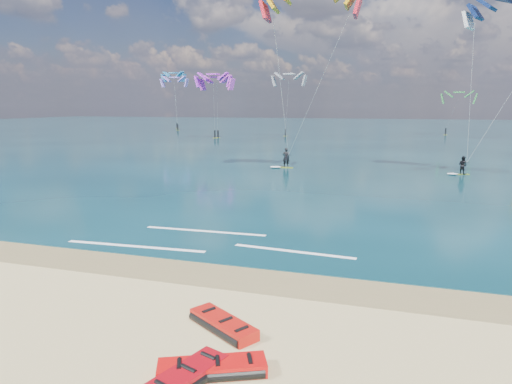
% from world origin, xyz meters
% --- Properties ---
extents(ground, '(320.00, 320.00, 0.00)m').
position_xyz_m(ground, '(0.00, 40.00, 0.00)').
color(ground, tan).
rests_on(ground, ground).
extents(wet_sand_strip, '(320.00, 2.40, 0.01)m').
position_xyz_m(wet_sand_strip, '(0.00, 3.00, 0.00)').
color(wet_sand_strip, brown).
rests_on(wet_sand_strip, ground).
extents(sea, '(320.00, 200.00, 0.04)m').
position_xyz_m(sea, '(0.00, 104.00, 0.02)').
color(sea, '#082830').
rests_on(sea, ground).
extents(packed_kite_left, '(2.81, 2.00, 0.36)m').
position_xyz_m(packed_kite_left, '(5.34, -2.78, 0.00)').
color(packed_kite_left, red).
rests_on(packed_kite_left, ground).
extents(packed_kite_mid, '(2.59, 2.14, 0.37)m').
position_xyz_m(packed_kite_mid, '(4.82, -0.74, 0.00)').
color(packed_kite_mid, red).
rests_on(packed_kite_mid, ground).
extents(packed_kite_right, '(1.76, 2.52, 0.37)m').
position_xyz_m(packed_kite_right, '(4.92, -3.31, 0.00)').
color(packed_kite_right, '#A70710').
rests_on(packed_kite_right, ground).
extents(kitesurfer_main, '(9.92, 7.95, 16.29)m').
position_xyz_m(kitesurfer_main, '(0.71, 28.08, 8.42)').
color(kitesurfer_main, '#AECF18').
rests_on(kitesurfer_main, sea).
extents(kitesurfer_far, '(8.69, 5.99, 15.53)m').
position_xyz_m(kitesurfer_far, '(16.07, 29.88, 8.22)').
color(kitesurfer_far, '#B0D720').
rests_on(kitesurfer_far, sea).
extents(shoreline_foam, '(12.48, 3.62, 0.01)m').
position_xyz_m(shoreline_foam, '(1.18, 6.44, 0.04)').
color(shoreline_foam, white).
rests_on(shoreline_foam, ground).
extents(distant_kites, '(82.54, 33.46, 13.98)m').
position_xyz_m(distant_kites, '(-14.36, 77.75, 5.87)').
color(distant_kites, gray).
rests_on(distant_kites, ground).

